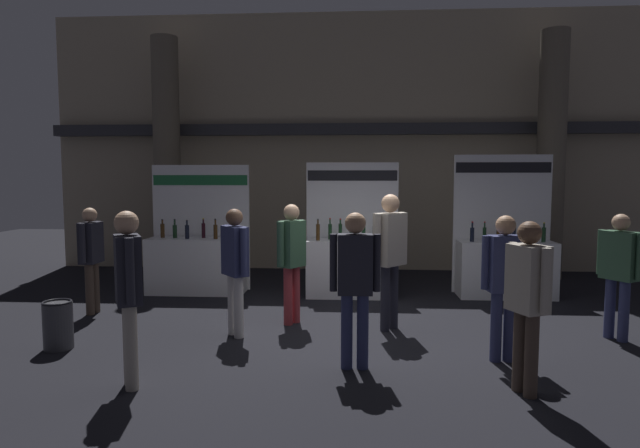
# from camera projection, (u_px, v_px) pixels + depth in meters

# --- Properties ---
(ground_plane) EXTENTS (26.56, 26.56, 0.00)m
(ground_plane) POSITION_uv_depth(u_px,v_px,m) (353.00, 332.00, 6.96)
(ground_plane) COLOR black
(hall_colonnade) EXTENTS (13.28, 1.30, 5.58)m
(hall_colonnade) POSITION_uv_depth(u_px,v_px,m) (355.00, 144.00, 11.51)
(hall_colonnade) COLOR tan
(hall_colonnade) RESTS_ON ground_plane
(exhibitor_booth_0) EXTENTS (1.76, 0.66, 2.26)m
(exhibitor_booth_0) POSITION_uv_depth(u_px,v_px,m) (197.00, 260.00, 9.32)
(exhibitor_booth_0) COLOR white
(exhibitor_booth_0) RESTS_ON ground_plane
(exhibitor_booth_1) EXTENTS (1.61, 0.66, 2.29)m
(exhibitor_booth_1) POSITION_uv_depth(u_px,v_px,m) (352.00, 262.00, 9.07)
(exhibitor_booth_1) COLOR white
(exhibitor_booth_1) RESTS_ON ground_plane
(exhibitor_booth_2) EXTENTS (1.67, 0.66, 2.43)m
(exhibitor_booth_2) POSITION_uv_depth(u_px,v_px,m) (505.00, 262.00, 9.02)
(exhibitor_booth_2) COLOR white
(exhibitor_booth_2) RESTS_ON ground_plane
(trash_bin) EXTENTS (0.34, 0.34, 0.58)m
(trash_bin) POSITION_uv_depth(u_px,v_px,m) (58.00, 325.00, 6.26)
(trash_bin) COLOR #38383D
(trash_bin) RESTS_ON ground_plane
(visitor_0) EXTENTS (0.41, 0.47, 1.64)m
(visitor_0) POSITION_uv_depth(u_px,v_px,m) (235.00, 261.00, 6.71)
(visitor_0) COLOR silver
(visitor_0) RESTS_ON ground_plane
(visitor_1) EXTENTS (0.39, 0.51, 1.58)m
(visitor_1) POSITION_uv_depth(u_px,v_px,m) (619.00, 266.00, 6.56)
(visitor_1) COLOR navy
(visitor_1) RESTS_ON ground_plane
(visitor_2) EXTENTS (0.38, 0.49, 1.71)m
(visitor_2) POSITION_uv_depth(u_px,v_px,m) (128.00, 283.00, 5.04)
(visitor_2) COLOR #ADA393
(visitor_2) RESTS_ON ground_plane
(visitor_3) EXTENTS (0.47, 0.48, 1.81)m
(visitor_3) POSITION_uv_depth(u_px,v_px,m) (390.00, 248.00, 6.98)
(visitor_3) COLOR #23232D
(visitor_3) RESTS_ON ground_plane
(visitor_4) EXTENTS (0.53, 0.22, 1.67)m
(visitor_4) POSITION_uv_depth(u_px,v_px,m) (355.00, 278.00, 5.55)
(visitor_4) COLOR navy
(visitor_4) RESTS_ON ground_plane
(visitor_5) EXTENTS (0.51, 0.26, 1.62)m
(visitor_5) POSITION_uv_depth(u_px,v_px,m) (504.00, 277.00, 5.77)
(visitor_5) COLOR navy
(visitor_5) RESTS_ON ground_plane
(visitor_6) EXTENTS (0.36, 0.49, 1.63)m
(visitor_6) POSITION_uv_depth(u_px,v_px,m) (527.00, 293.00, 4.89)
(visitor_6) COLOR #47382D
(visitor_6) RESTS_ON ground_plane
(visitor_8) EXTENTS (0.39, 0.44, 1.67)m
(visitor_8) POSITION_uv_depth(u_px,v_px,m) (291.00, 253.00, 7.29)
(visitor_8) COLOR maroon
(visitor_8) RESTS_ON ground_plane
(visitor_9) EXTENTS (0.23, 0.54, 1.59)m
(visitor_9) POSITION_uv_depth(u_px,v_px,m) (91.00, 252.00, 7.84)
(visitor_9) COLOR #47382D
(visitor_9) RESTS_ON ground_plane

